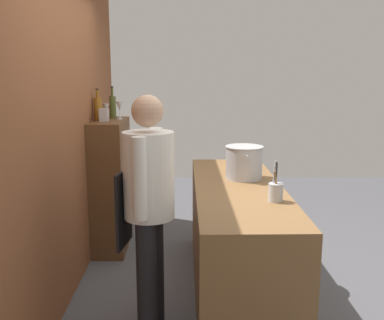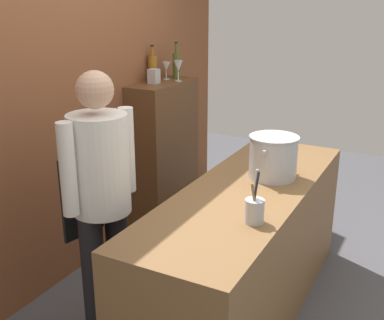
# 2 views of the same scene
# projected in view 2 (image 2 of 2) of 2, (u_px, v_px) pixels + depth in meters

# --- Properties ---
(ground_plane) EXTENTS (8.00, 8.00, 0.00)m
(ground_plane) POSITION_uv_depth(u_px,v_px,m) (243.00, 310.00, 3.27)
(ground_plane) COLOR #4C4C51
(brick_back_panel) EXTENTS (4.40, 0.10, 3.00)m
(brick_back_panel) POSITION_uv_depth(u_px,v_px,m) (67.00, 76.00, 3.41)
(brick_back_panel) COLOR brown
(brick_back_panel) RESTS_ON ground_plane
(prep_counter) EXTENTS (2.18, 0.70, 0.90)m
(prep_counter) POSITION_uv_depth(u_px,v_px,m) (245.00, 252.00, 3.13)
(prep_counter) COLOR brown
(prep_counter) RESTS_ON ground_plane
(bar_cabinet) EXTENTS (0.76, 0.32, 1.33)m
(bar_cabinet) POSITION_uv_depth(u_px,v_px,m) (164.00, 154.00, 4.39)
(bar_cabinet) COLOR brown
(bar_cabinet) RESTS_ON ground_plane
(chef) EXTENTS (0.52, 0.38, 1.66)m
(chef) POSITION_uv_depth(u_px,v_px,m) (101.00, 191.00, 2.76)
(chef) COLOR black
(chef) RESTS_ON ground_plane
(stockpot_large) EXTENTS (0.38, 0.32, 0.28)m
(stockpot_large) POSITION_uv_depth(u_px,v_px,m) (273.00, 157.00, 3.11)
(stockpot_large) COLOR #B7BABF
(stockpot_large) RESTS_ON prep_counter
(utensil_crock) EXTENTS (0.10, 0.10, 0.29)m
(utensil_crock) POSITION_uv_depth(u_px,v_px,m) (254.00, 210.00, 2.50)
(utensil_crock) COLOR #B7BABF
(utensil_crock) RESTS_ON prep_counter
(butter_jar) EXTENTS (0.08, 0.08, 0.07)m
(butter_jar) POSITION_uv_depth(u_px,v_px,m) (284.00, 151.00, 3.58)
(butter_jar) COLOR yellow
(butter_jar) RESTS_ON prep_counter
(wine_bottle_amber) EXTENTS (0.08, 0.08, 0.31)m
(wine_bottle_amber) POSITION_uv_depth(u_px,v_px,m) (153.00, 67.00, 4.19)
(wine_bottle_amber) COLOR #8C5919
(wine_bottle_amber) RESTS_ON bar_cabinet
(wine_bottle_olive) EXTENTS (0.07, 0.07, 0.33)m
(wine_bottle_olive) POSITION_uv_depth(u_px,v_px,m) (176.00, 65.00, 4.33)
(wine_bottle_olive) COLOR #475123
(wine_bottle_olive) RESTS_ON bar_cabinet
(wine_glass_wide) EXTENTS (0.08, 0.08, 0.16)m
(wine_glass_wide) POSITION_uv_depth(u_px,v_px,m) (166.00, 67.00, 4.28)
(wine_glass_wide) COLOR silver
(wine_glass_wide) RESTS_ON bar_cabinet
(wine_glass_tall) EXTENTS (0.08, 0.08, 0.18)m
(wine_glass_tall) POSITION_uv_depth(u_px,v_px,m) (178.00, 67.00, 4.18)
(wine_glass_tall) COLOR silver
(wine_glass_tall) RESTS_ON bar_cabinet
(spice_tin_silver) EXTENTS (0.08, 0.08, 0.12)m
(spice_tin_silver) POSITION_uv_depth(u_px,v_px,m) (154.00, 76.00, 4.09)
(spice_tin_silver) COLOR #B2B2B7
(spice_tin_silver) RESTS_ON bar_cabinet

